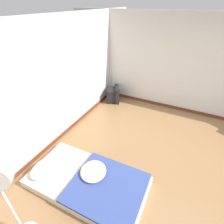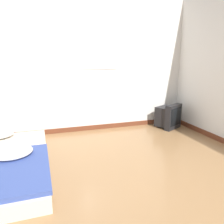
# 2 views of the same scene
# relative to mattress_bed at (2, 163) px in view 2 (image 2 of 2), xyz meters

# --- Properties ---
(wall_back) EXTENTS (7.28, 0.08, 2.60)m
(wall_back) POSITION_rel_mattress_bed_xyz_m (0.95, 1.34, 1.18)
(wall_back) COLOR silver
(wall_back) RESTS_ON ground_plane
(mattress_bed) EXTENTS (1.12, 2.07, 0.31)m
(mattress_bed) POSITION_rel_mattress_bed_xyz_m (0.00, 0.00, 0.00)
(mattress_bed) COLOR beige
(mattress_bed) RESTS_ON ground_plane
(crt_tv) EXTENTS (0.56, 0.54, 0.50)m
(crt_tv) POSITION_rel_mattress_bed_xyz_m (2.97, 0.97, 0.12)
(crt_tv) COLOR black
(crt_tv) RESTS_ON ground_plane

